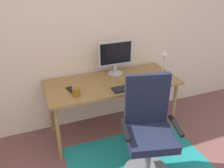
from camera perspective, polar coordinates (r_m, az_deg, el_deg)
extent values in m
cube|color=beige|center=(2.89, -10.88, 13.07)|extent=(6.00, 0.10, 2.60)
cube|color=#197C78|center=(2.72, 7.23, -19.54)|extent=(1.50, 1.25, 0.01)
cube|color=olive|center=(2.83, 0.05, 0.38)|extent=(1.58, 0.68, 0.03)
cylinder|color=olive|center=(2.65, -12.87, -11.76)|extent=(0.04, 0.04, 0.69)
cylinder|color=olive|center=(3.11, 14.66, -5.53)|extent=(0.04, 0.04, 0.69)
cylinder|color=olive|center=(3.10, -14.62, -5.63)|extent=(0.04, 0.04, 0.69)
cylinder|color=olive|center=(3.51, 9.54, -1.06)|extent=(0.04, 0.04, 0.69)
cylinder|color=#B2B2B7|center=(3.03, 0.76, 2.66)|extent=(0.18, 0.18, 0.01)
cylinder|color=#B2B2B7|center=(3.00, 0.77, 3.75)|extent=(0.04, 0.04, 0.11)
cube|color=#B7B7BC|center=(2.93, 0.80, 7.52)|extent=(0.44, 0.04, 0.31)
cube|color=black|center=(2.91, 0.94, 7.40)|extent=(0.40, 0.00, 0.27)
cube|color=black|center=(2.67, 4.52, -0.83)|extent=(0.43, 0.13, 0.02)
ellipsoid|color=black|center=(2.85, 10.28, 0.80)|extent=(0.06, 0.10, 0.03)
cylinder|color=brown|center=(2.53, -8.65, -1.85)|extent=(0.09, 0.09, 0.09)
cube|color=black|center=(2.67, -9.89, -1.31)|extent=(0.10, 0.15, 0.01)
cylinder|color=black|center=(2.97, 11.95, 1.52)|extent=(0.11, 0.11, 0.01)
cylinder|color=beige|center=(2.90, 12.24, 4.27)|extent=(0.02, 0.02, 0.29)
cone|color=beige|center=(2.84, 12.58, 7.56)|extent=(0.09, 0.09, 0.06)
cylinder|color=slate|center=(2.48, 8.71, -16.95)|extent=(0.06, 0.06, 0.42)
cube|color=#191E33|center=(2.32, 9.14, -12.48)|extent=(0.54, 0.54, 0.08)
cube|color=#191E33|center=(2.30, 8.41, -3.58)|extent=(0.43, 0.16, 0.53)
cube|color=black|center=(2.20, 3.12, -10.91)|extent=(0.12, 0.31, 0.03)
cube|color=black|center=(2.33, 15.21, -9.63)|extent=(0.12, 0.31, 0.03)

